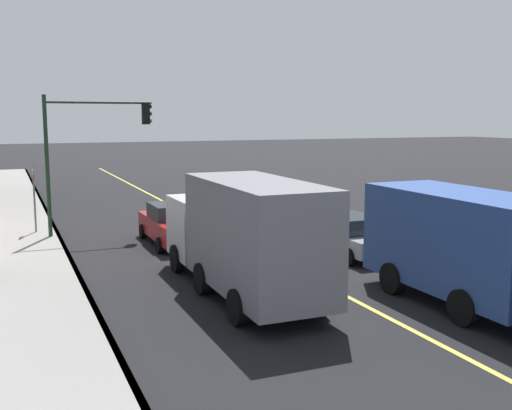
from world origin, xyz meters
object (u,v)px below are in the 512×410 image
(car_silver, at_px, (351,235))
(truck_blue, at_px, (488,252))
(truck_gray, at_px, (244,234))
(car_green, at_px, (259,206))
(traffic_light_mast, at_px, (88,140))
(car_red, at_px, (174,224))
(pedestrian_with_backpack, at_px, (231,223))
(street_sign_post, at_px, (34,195))

(car_silver, distance_m, truck_blue, 7.12)
(truck_gray, bearing_deg, car_green, -24.92)
(truck_blue, relative_size, traffic_light_mast, 1.41)
(car_red, distance_m, pedestrian_with_backpack, 2.56)
(pedestrian_with_backpack, bearing_deg, car_red, 42.74)
(car_green, bearing_deg, car_red, 124.20)
(car_red, height_order, truck_blue, truck_blue)
(truck_blue, relative_size, pedestrian_with_backpack, 4.74)
(truck_gray, bearing_deg, truck_blue, -128.06)
(car_silver, bearing_deg, traffic_light_mast, 48.85)
(car_silver, xyz_separation_m, pedestrian_with_backpack, (2.59, 3.66, 0.27))
(car_silver, bearing_deg, car_red, 50.37)
(truck_gray, xyz_separation_m, street_sign_post, (11.51, 4.98, -0.03))
(car_silver, relative_size, car_red, 0.90)
(truck_gray, height_order, street_sign_post, truck_gray)
(car_green, xyz_separation_m, car_silver, (-7.97, -0.25, 0.01))
(car_silver, distance_m, car_red, 7.01)
(truck_gray, bearing_deg, car_red, 0.05)
(truck_blue, bearing_deg, pedestrian_with_backpack, 19.01)
(car_red, bearing_deg, pedestrian_with_backpack, -137.26)
(street_sign_post, bearing_deg, car_silver, -129.04)
(car_red, relative_size, street_sign_post, 1.52)
(street_sign_post, bearing_deg, car_green, -92.48)
(pedestrian_with_backpack, xyz_separation_m, traffic_light_mast, (4.58, 4.54, 3.02))
(pedestrian_with_backpack, bearing_deg, car_green, -32.44)
(truck_blue, bearing_deg, truck_gray, 51.94)
(street_sign_post, bearing_deg, pedestrian_with_backpack, -130.93)
(car_red, height_order, traffic_light_mast, traffic_light_mast)
(car_red, xyz_separation_m, traffic_light_mast, (2.70, 2.81, 3.23))
(car_silver, distance_m, pedestrian_with_backpack, 4.50)
(truck_gray, relative_size, street_sign_post, 2.75)
(truck_gray, bearing_deg, car_silver, -60.08)
(pedestrian_with_backpack, bearing_deg, street_sign_post, 49.07)
(car_silver, relative_size, pedestrian_with_backpack, 2.30)
(car_green, distance_m, truck_gray, 12.25)
(truck_gray, bearing_deg, street_sign_post, 23.39)
(car_silver, distance_m, truck_gray, 6.30)
(car_red, bearing_deg, car_green, -55.80)
(street_sign_post, bearing_deg, car_red, -128.38)
(car_red, distance_m, truck_gray, 7.63)
(pedestrian_with_backpack, bearing_deg, car_silver, -125.30)
(car_silver, xyz_separation_m, traffic_light_mast, (7.17, 8.21, 3.29))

